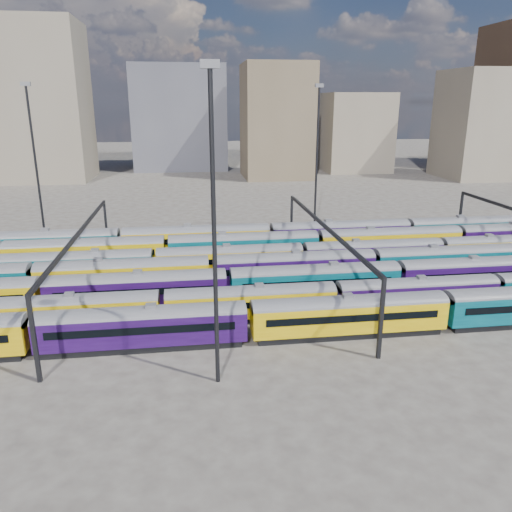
{
  "coord_description": "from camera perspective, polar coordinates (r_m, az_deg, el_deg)",
  "views": [
    {
      "loc": [
        -6.86,
        -59.49,
        22.75
      ],
      "look_at": [
        1.8,
        3.7,
        3.0
      ],
      "focal_mm": 35.0,
      "sensor_mm": 36.0,
      "label": 1
    }
  ],
  "objects": [
    {
      "name": "rake_2",
      "position": [
        58.4,
        -13.43,
        -3.39
      ],
      "size": [
        103.36,
        3.03,
        5.1
      ],
      "color": "black",
      "rests_on": "ground"
    },
    {
      "name": "mast_2",
      "position": [
        38.55,
        -4.84,
        3.98
      ],
      "size": [
        1.4,
        0.5,
        25.6
      ],
      "color": "black",
      "rests_on": "ground"
    },
    {
      "name": "ground",
      "position": [
        64.06,
        -1.15,
        -3.6
      ],
      "size": [
        500.0,
        500.0,
        0.0
      ],
      "primitive_type": "plane",
      "color": "#423D38",
      "rests_on": "ground"
    },
    {
      "name": "mast_1",
      "position": [
        85.16,
        -23.89,
        9.85
      ],
      "size": [
        1.4,
        0.5,
        25.6
      ],
      "color": "black",
      "rests_on": "ground"
    },
    {
      "name": "rake_1",
      "position": [
        53.86,
        -0.58,
        -4.97
      ],
      "size": [
        93.86,
        2.75,
        4.62
      ],
      "color": "black",
      "rests_on": "ground"
    },
    {
      "name": "skyline",
      "position": [
        199.39,
        27.21,
        14.84
      ],
      "size": [
        399.22,
        60.48,
        50.03
      ],
      "color": "#665B4C",
      "rests_on": "ground"
    },
    {
      "name": "gantry_1",
      "position": [
        62.98,
        -19.57,
        1.51
      ],
      "size": [
        0.35,
        40.35,
        8.03
      ],
      "color": "black",
      "rests_on": "ground"
    },
    {
      "name": "rake_3",
      "position": [
        63.3,
        -14.87,
        -1.82
      ],
      "size": [
        105.92,
        3.1,
        5.23
      ],
      "color": "black",
      "rests_on": "ground"
    },
    {
      "name": "rake_0",
      "position": [
        49.07,
        -12.84,
        -7.47
      ],
      "size": [
        142.06,
        2.97,
        4.99
      ],
      "color": "black",
      "rests_on": "ground"
    },
    {
      "name": "rake_4",
      "position": [
        69.29,
        5.37,
        0.22
      ],
      "size": [
        120.68,
        2.94,
        4.95
      ],
      "color": "black",
      "rests_on": "ground"
    },
    {
      "name": "rake_6",
      "position": [
        77.09,
        -6.78,
        2.19
      ],
      "size": [
        158.45,
        3.31,
        5.59
      ],
      "color": "black",
      "rests_on": "ground"
    },
    {
      "name": "gantry_2",
      "position": [
        63.86,
        7.77,
        2.57
      ],
      "size": [
        0.35,
        40.35,
        8.03
      ],
      "color": "black",
      "rests_on": "ground"
    },
    {
      "name": "rake_5",
      "position": [
        74.69,
        7.1,
        1.63
      ],
      "size": [
        132.83,
        3.24,
        5.46
      ],
      "color": "black",
      "rests_on": "ground"
    },
    {
      "name": "mast_3",
      "position": [
        86.75,
        6.97,
        11.27
      ],
      "size": [
        1.4,
        0.5,
        25.6
      ],
      "color": "black",
      "rests_on": "ground"
    }
  ]
}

